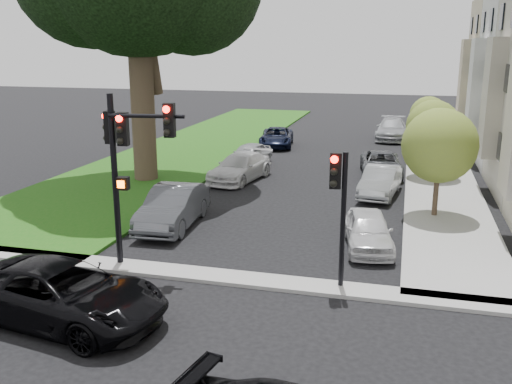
% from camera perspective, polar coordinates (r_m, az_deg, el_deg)
% --- Properties ---
extents(ground, '(140.00, 140.00, 0.00)m').
position_cam_1_polar(ground, '(15.82, -4.75, -11.50)').
color(ground, black).
rests_on(ground, ground).
extents(grass_strip, '(8.00, 44.00, 0.12)m').
position_cam_1_polar(grass_strip, '(40.43, -5.43, 4.74)').
color(grass_strip, '#315F19').
rests_on(grass_strip, ground).
extents(sidewalk_right, '(3.50, 44.00, 0.12)m').
position_cam_1_polar(sidewalk_right, '(38.02, 17.49, 3.50)').
color(sidewalk_right, '#9E9E9E').
rests_on(sidewalk_right, ground).
extents(sidewalk_cross, '(60.00, 1.00, 0.12)m').
position_cam_1_polar(sidewalk_cross, '(17.52, -2.55, -8.57)').
color(sidewalk_cross, '#9E9E9E').
rests_on(sidewalk_cross, ground).
extents(small_tree_a, '(3.01, 3.01, 4.51)m').
position_cam_1_polar(small_tree_a, '(23.99, 17.89, 4.43)').
color(small_tree_a, brown).
rests_on(small_tree_a, ground).
extents(small_tree_b, '(2.77, 2.77, 4.15)m').
position_cam_1_polar(small_tree_b, '(31.26, 17.28, 6.26)').
color(small_tree_b, brown).
rests_on(small_tree_b, ground).
extents(small_tree_c, '(2.42, 2.42, 3.62)m').
position_cam_1_polar(small_tree_c, '(39.50, 16.85, 7.40)').
color(small_tree_c, brown).
rests_on(small_tree_c, ground).
extents(traffic_signal_main, '(2.70, 0.71, 5.50)m').
position_cam_1_polar(traffic_signal_main, '(17.91, -12.82, 4.10)').
color(traffic_signal_main, black).
rests_on(traffic_signal_main, ground).
extents(traffic_signal_secondary, '(0.53, 0.43, 4.06)m').
position_cam_1_polar(traffic_signal_secondary, '(16.17, 8.31, -0.29)').
color(traffic_signal_secondary, black).
rests_on(traffic_signal_secondary, ground).
extents(car_cross_near, '(5.90, 3.35, 1.55)m').
position_cam_1_polar(car_cross_near, '(15.57, -18.81, -9.58)').
color(car_cross_near, black).
rests_on(car_cross_near, ground).
extents(car_parked_0, '(2.15, 4.04, 1.31)m').
position_cam_1_polar(car_parked_0, '(20.26, 11.18, -3.78)').
color(car_parked_0, silver).
rests_on(car_parked_0, ground).
extents(car_parked_1, '(1.93, 4.32, 1.38)m').
position_cam_1_polar(car_parked_1, '(27.30, 12.31, 1.01)').
color(car_parked_1, '#999BA0').
rests_on(car_parked_1, ground).
extents(car_parked_2, '(2.63, 4.80, 1.28)m').
position_cam_1_polar(car_parked_2, '(31.65, 12.42, 2.77)').
color(car_parked_2, '#3F4247').
rests_on(car_parked_2, ground).
extents(car_parked_4, '(2.23, 5.37, 1.55)m').
position_cam_1_polar(car_parked_4, '(43.90, 13.39, 6.14)').
color(car_parked_4, '#999BA0').
rests_on(car_parked_4, ground).
extents(car_parked_5, '(1.99, 4.90, 1.58)m').
position_cam_1_polar(car_parked_5, '(22.41, -8.28, -1.49)').
color(car_parked_5, '#3F4247').
rests_on(car_parked_5, ground).
extents(car_parked_6, '(2.80, 5.09, 1.40)m').
position_cam_1_polar(car_parked_6, '(29.75, -1.63, 2.48)').
color(car_parked_6, silver).
rests_on(car_parked_6, ground).
extents(car_parked_7, '(2.27, 4.09, 1.31)m').
position_cam_1_polar(car_parked_7, '(33.45, -0.73, 3.77)').
color(car_parked_7, '#999BA0').
rests_on(car_parked_7, ground).
extents(car_parked_8, '(2.84, 4.96, 1.30)m').
position_cam_1_polar(car_parked_8, '(39.81, 2.06, 5.50)').
color(car_parked_8, black).
rests_on(car_parked_8, ground).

